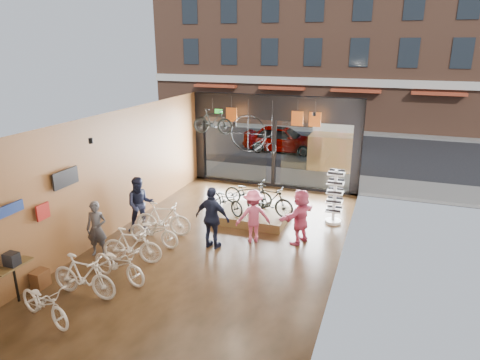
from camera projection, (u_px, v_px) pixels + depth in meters
The scene contains 35 objects.
ground_plane at pixel (219, 246), 12.76m from camera, with size 7.00×12.00×0.04m, color black.
ceiling at pixel (217, 118), 11.59m from camera, with size 7.00×12.00×0.04m, color black.
wall_left at pixel (114, 173), 13.32m from camera, with size 0.04×12.00×3.80m, color brown.
wall_right at pixel (344, 200), 11.04m from camera, with size 0.04×12.00×3.80m, color beige.
wall_back at pixel (72, 298), 6.78m from camera, with size 7.00×0.04×3.80m, color beige.
storefront at pixel (274, 142), 17.56m from camera, with size 7.00×0.26×3.80m, color black, non-canonical shape.
exit_sign at pixel (219, 111), 17.87m from camera, with size 0.35×0.06×0.18m, color #198C26.
street_road at pixel (313, 142), 26.20m from camera, with size 30.00×18.00×0.02m, color black.
sidewalk_near at pixel (280, 176), 19.19m from camera, with size 30.00×2.40×0.12m, color slate.
sidewalk_far at pixel (323, 129), 29.77m from camera, with size 30.00×2.00×0.12m, color slate.
opposite_building at pixel (335, 25), 29.89m from camera, with size 26.00×5.00×14.00m, color brown.
street_car at pixel (282, 139), 23.67m from camera, with size 1.72×4.26×1.45m, color gray.
box_truck at pixel (337, 137), 21.62m from camera, with size 2.10×6.29×2.48m, color silver, non-canonical shape.
floor_bike_0 at pixel (44, 303), 9.16m from camera, with size 0.59×1.69×0.89m, color beige.
floor_bike_1 at pixel (84, 276), 10.06m from camera, with size 0.50×1.76×1.06m, color beige.
floor_bike_2 at pixel (119, 264), 10.75m from camera, with size 0.61×1.76×0.93m, color beige.
floor_bike_3 at pixel (132, 245), 11.64m from camera, with size 0.47×1.68×1.01m, color beige.
floor_bike_4 at pixel (154, 231), 12.66m from camera, with size 0.59×1.70×0.89m, color beige.
floor_bike_5 at pixel (163, 219), 13.31m from camera, with size 0.51×1.79×1.08m, color beige.
display_platform at pixel (252, 215), 14.60m from camera, with size 2.40×1.80×0.30m, color #4E381B.
display_bike_left at pixel (226, 200), 14.36m from camera, with size 0.58×1.66×0.87m, color black.
display_bike_mid at pixel (269, 201), 14.08m from camera, with size 0.49×1.72×1.03m, color black.
display_bike_right at pixel (248, 193), 14.96m from camera, with size 0.63×1.80×0.94m, color black.
customer_0 at pixel (97, 229), 11.97m from camera, with size 0.58×0.38×1.60m, color #3F3F44.
customer_1 at pixel (140, 205), 13.49m from camera, with size 0.87×0.68×1.79m, color #161C33.
customer_2 at pixel (212, 218), 12.37m from camera, with size 1.09×0.46×1.87m, color #161C33.
customer_3 at pixel (253, 216), 12.79m from camera, with size 1.06×0.61×1.64m, color #CC4C72.
customer_5 at pixel (300, 216), 12.71m from camera, with size 1.57×0.50×1.69m, color #CC4C72.
sunglasses_rack at pixel (335, 197), 14.10m from camera, with size 0.54×0.45×1.85m, color white, non-canonical shape.
wall_merch at pixel (34, 237), 10.32m from camera, with size 0.40×2.40×2.60m, color navy, non-canonical shape.
penny_farthing at pixel (255, 135), 15.87m from camera, with size 1.74×0.06×1.39m, color black, non-canonical shape.
hung_bike at pixel (213, 121), 16.26m from camera, with size 0.45×1.58×0.95m, color black.
jersey_left at pixel (231, 115), 17.00m from camera, with size 0.45×0.03×0.55m, color #CC5919.
jersey_mid at pixel (297, 118), 16.14m from camera, with size 0.45×0.03×0.55m, color #CC5919.
jersey_right at pixel (315, 120), 15.92m from camera, with size 0.45×0.03×0.55m, color #CC5919.
Camera 1 is at (4.50, -10.66, 5.75)m, focal length 32.00 mm.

